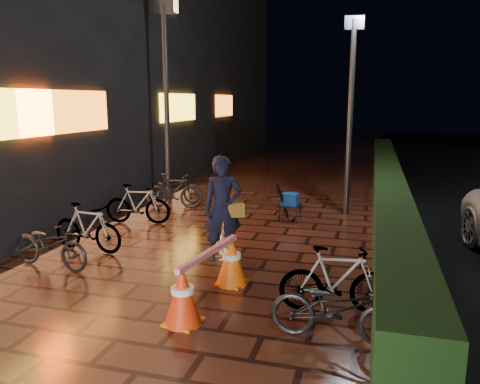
% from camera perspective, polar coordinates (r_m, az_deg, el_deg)
% --- Properties ---
extents(ground, '(80.00, 80.00, 0.00)m').
position_cam_1_polar(ground, '(6.97, -10.05, -13.13)').
color(ground, '#381911').
rests_on(ground, ground).
extents(hedge, '(0.70, 20.00, 1.00)m').
position_cam_1_polar(hedge, '(13.90, 17.47, 0.92)').
color(hedge, black).
rests_on(hedge, ground).
extents(storefront_block, '(12.09, 22.00, 9.00)m').
position_cam_1_polar(storefront_block, '(21.22, -20.51, 14.95)').
color(storefront_block, black).
rests_on(storefront_block, ground).
extents(lamp_post_hedge, '(0.46, 0.14, 4.79)m').
position_cam_1_polar(lamp_post_hedge, '(11.90, 13.33, 9.86)').
color(lamp_post_hedge, black).
rests_on(lamp_post_hedge, ground).
extents(lamp_post_sf, '(0.53, 0.17, 5.56)m').
position_cam_1_polar(lamp_post_sf, '(13.79, -8.98, 11.90)').
color(lamp_post_sf, black).
rests_on(lamp_post_sf, ground).
extents(cyclist, '(0.97, 1.42, 1.93)m').
position_cam_1_polar(cyclist, '(8.10, -2.12, -4.08)').
color(cyclist, white).
rests_on(cyclist, ground).
extents(traffic_barrier, '(0.71, 1.93, 0.78)m').
position_cam_1_polar(traffic_barrier, '(6.76, -3.75, -10.19)').
color(traffic_barrier, red).
rests_on(traffic_barrier, ground).
extents(cart_assembly, '(0.59, 0.53, 0.97)m').
position_cam_1_polar(cart_assembly, '(11.14, 6.04, -1.07)').
color(cart_assembly, black).
rests_on(cart_assembly, ground).
extents(parked_bikes_storefront, '(1.87, 6.20, 0.93)m').
position_cam_1_polar(parked_bikes_storefront, '(10.96, -12.86, -1.78)').
color(parked_bikes_storefront, black).
rests_on(parked_bikes_storefront, ground).
extents(parked_bikes_hedge, '(1.67, 1.43, 0.93)m').
position_cam_1_polar(parked_bikes_hedge, '(6.15, 11.72, -12.12)').
color(parked_bikes_hedge, black).
rests_on(parked_bikes_hedge, ground).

